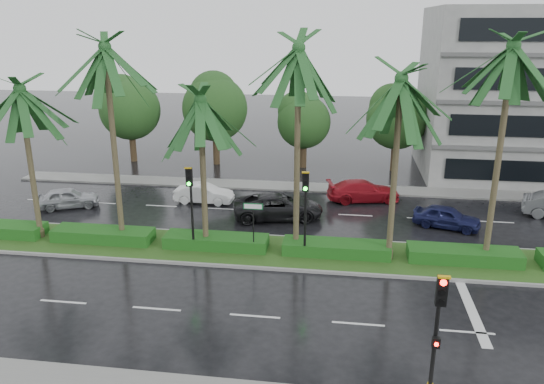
# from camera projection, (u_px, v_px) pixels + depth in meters

# --- Properties ---
(ground) EXTENTS (120.00, 120.00, 0.00)m
(ground) POSITION_uv_depth(u_px,v_px,m) (273.00, 262.00, 25.43)
(ground) COLOR black
(ground) RESTS_ON ground
(far_sidewalk) EXTENTS (40.00, 2.00, 0.12)m
(far_sidewalk) POSITION_uv_depth(u_px,v_px,m) (296.00, 187.00, 36.72)
(far_sidewalk) COLOR slate
(far_sidewalk) RESTS_ON ground
(median) EXTENTS (36.00, 4.00, 0.15)m
(median) POSITION_uv_depth(u_px,v_px,m) (275.00, 252.00, 26.34)
(median) COLOR gray
(median) RESTS_ON ground
(hedge) EXTENTS (35.20, 1.40, 0.60)m
(hedge) POSITION_uv_depth(u_px,v_px,m) (275.00, 245.00, 26.23)
(hedge) COLOR #1B4D16
(hedge) RESTS_ON median
(lane_markings) EXTENTS (34.00, 13.06, 0.01)m
(lane_markings) POSITION_uv_depth(u_px,v_px,m) (336.00, 269.00, 24.62)
(lane_markings) COLOR silver
(lane_markings) RESTS_ON ground
(palm_row) EXTENTS (26.30, 4.20, 10.68)m
(palm_row) POSITION_uv_depth(u_px,v_px,m) (249.00, 83.00, 24.00)
(palm_row) COLOR #463D28
(palm_row) RESTS_ON median
(signal_near) EXTENTS (0.34, 0.45, 4.36)m
(signal_near) POSITION_uv_depth(u_px,v_px,m) (436.00, 336.00, 15.01)
(signal_near) COLOR black
(signal_near) RESTS_ON near_sidewalk
(signal_median_left) EXTENTS (0.34, 0.42, 4.36)m
(signal_median_left) POSITION_uv_depth(u_px,v_px,m) (191.00, 197.00, 25.31)
(signal_median_left) COLOR black
(signal_median_left) RESTS_ON median
(signal_median_right) EXTENTS (0.34, 0.42, 4.36)m
(signal_median_right) POSITION_uv_depth(u_px,v_px,m) (305.00, 202.00, 24.59)
(signal_median_right) COLOR black
(signal_median_right) RESTS_ON median
(street_sign) EXTENTS (0.95, 0.09, 2.60)m
(street_sign) POSITION_uv_depth(u_px,v_px,m) (253.00, 216.00, 25.36)
(street_sign) COLOR black
(street_sign) RESTS_ON median
(bg_trees) EXTENTS (33.17, 5.47, 7.90)m
(bg_trees) POSITION_uv_depth(u_px,v_px,m) (314.00, 109.00, 40.49)
(bg_trees) COLOR #362818
(bg_trees) RESTS_ON ground
(building) EXTENTS (16.00, 10.00, 12.00)m
(building) POSITION_uv_depth(u_px,v_px,m) (539.00, 94.00, 38.29)
(building) COLOR gray
(building) RESTS_ON ground
(car_silver) EXTENTS (2.89, 3.98, 1.26)m
(car_silver) POSITION_uv_depth(u_px,v_px,m) (68.00, 198.00, 32.61)
(car_silver) COLOR #ADAFB5
(car_silver) RESTS_ON ground
(car_white) EXTENTS (1.35, 3.71, 1.22)m
(car_white) POSITION_uv_depth(u_px,v_px,m) (204.00, 193.00, 33.51)
(car_white) COLOR white
(car_white) RESTS_ON ground
(car_darkgrey) EXTENTS (3.46, 5.60, 1.45)m
(car_darkgrey) POSITION_uv_depth(u_px,v_px,m) (278.00, 206.00, 30.84)
(car_darkgrey) COLOR black
(car_darkgrey) RESTS_ON ground
(car_red) EXTENTS (2.86, 4.92, 1.34)m
(car_red) POSITION_uv_depth(u_px,v_px,m) (363.00, 191.00, 33.86)
(car_red) COLOR maroon
(car_red) RESTS_ON ground
(car_blue) EXTENTS (2.54, 3.90, 1.24)m
(car_blue) POSITION_uv_depth(u_px,v_px,m) (447.00, 217.00, 29.45)
(car_blue) COLOR #1A1E50
(car_blue) RESTS_ON ground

